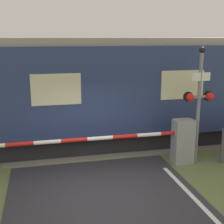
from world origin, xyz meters
The scene contains 5 objects.
ground_plane centered at (0.00, 0.00, 0.00)m, with size 80.00×80.00×0.00m, color #5B6B3D.
track_bed centered at (0.00, 3.70, 0.02)m, with size 36.00×3.20×0.13m.
train centered at (-0.92, 3.70, 1.92)m, with size 14.68×2.89×3.76m.
crossing_barrier centered at (2.29, 1.32, 0.74)m, with size 6.27×0.44×1.37m.
signal_post centered at (3.21, 1.30, 1.99)m, with size 0.94×0.26×3.51m.
Camera 1 is at (-1.39, -6.96, 3.78)m, focal length 50.00 mm.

